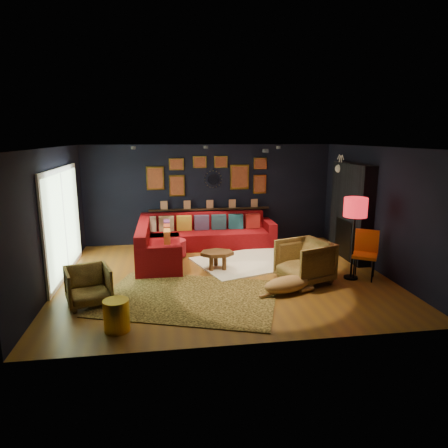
{
  "coord_description": "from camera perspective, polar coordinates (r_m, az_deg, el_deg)",
  "views": [
    {
      "loc": [
        -1.14,
        -7.67,
        2.81
      ],
      "look_at": [
        0.03,
        0.3,
        1.03
      ],
      "focal_mm": 32.0,
      "sensor_mm": 36.0,
      "label": 1
    }
  ],
  "objects": [
    {
      "name": "gallery_wall",
      "position": [
        10.49,
        -2.17,
        6.97
      ],
      "size": [
        3.15,
        0.04,
        1.02
      ],
      "color": "gold",
      "rests_on": "room_walls"
    },
    {
      "name": "orange_chair",
      "position": [
        8.51,
        19.58,
        -3.51
      ],
      "size": [
        0.63,
        0.63,
        0.97
      ],
      "rotation": [
        0.0,
        0.0,
        -0.57
      ],
      "color": "black",
      "rests_on": "ground"
    },
    {
      "name": "ceiling_spots",
      "position": [
        8.55,
        -0.7,
        10.78
      ],
      "size": [
        3.3,
        2.5,
        0.06
      ],
      "color": "black",
      "rests_on": "room_walls"
    },
    {
      "name": "sectional",
      "position": [
        9.81,
        -5.01,
        -2.28
      ],
      "size": [
        3.41,
        2.69,
        0.86
      ],
      "color": "maroon",
      "rests_on": "ground"
    },
    {
      "name": "fireplace",
      "position": [
        9.72,
        17.63,
        1.27
      ],
      "size": [
        0.31,
        1.6,
        2.2
      ],
      "color": "black",
      "rests_on": "ground"
    },
    {
      "name": "armchair_left",
      "position": [
        7.2,
        -18.84,
        -8.11
      ],
      "size": [
        0.88,
        0.85,
        0.72
      ],
      "primitive_type": "imported",
      "rotation": [
        0.0,
        0.0,
        0.33
      ],
      "color": "tan",
      "rests_on": "ground"
    },
    {
      "name": "sunburst_mirror",
      "position": [
        10.52,
        -1.55,
        6.4
      ],
      "size": [
        0.47,
        0.16,
        0.47
      ],
      "color": "silver",
      "rests_on": "room_walls"
    },
    {
      "name": "dog",
      "position": [
        7.43,
        9.02,
        -8.09
      ],
      "size": [
        1.43,
        1.01,
        0.41
      ],
      "primitive_type": null,
      "rotation": [
        0.0,
        0.0,
        0.32
      ],
      "color": "tan",
      "rests_on": "leopard_rug"
    },
    {
      "name": "deer_head",
      "position": [
        10.05,
        17.02,
        7.59
      ],
      "size": [
        0.5,
        0.28,
        0.45
      ],
      "color": "white",
      "rests_on": "fireplace"
    },
    {
      "name": "ledge",
      "position": [
        10.58,
        -2.03,
        2.16
      ],
      "size": [
        3.2,
        0.12,
        0.04
      ],
      "primitive_type": "cube",
      "color": "black",
      "rests_on": "room_walls"
    },
    {
      "name": "coffee_table",
      "position": [
        8.54,
        -1.01,
        -4.44
      ],
      "size": [
        0.75,
        0.58,
        0.37
      ],
      "rotation": [
        0.0,
        0.0,
        -0.04
      ],
      "color": "#563017",
      "rests_on": "shag_rug"
    },
    {
      "name": "floor",
      "position": [
        8.24,
        0.09,
        -7.47
      ],
      "size": [
        6.5,
        6.5,
        0.0
      ],
      "primitive_type": "plane",
      "color": "brown",
      "rests_on": "ground"
    },
    {
      "name": "gold_stool",
      "position": [
        6.2,
        -15.1,
        -12.5
      ],
      "size": [
        0.38,
        0.38,
        0.48
      ],
      "primitive_type": "cylinder",
      "color": "gold",
      "rests_on": "ground"
    },
    {
      "name": "sliding_door",
      "position": [
        8.69,
        -21.99,
        0.2
      ],
      "size": [
        0.06,
        2.8,
        2.2
      ],
      "color": "white",
      "rests_on": "ground"
    },
    {
      "name": "room_walls",
      "position": [
        7.85,
        0.1,
        3.54
      ],
      "size": [
        6.5,
        6.5,
        6.5
      ],
      "color": "black",
      "rests_on": "ground"
    },
    {
      "name": "floor_lamp",
      "position": [
        8.17,
        18.26,
        1.79
      ],
      "size": [
        0.45,
        0.45,
        1.65
      ],
      "color": "black",
      "rests_on": "ground"
    },
    {
      "name": "pouf",
      "position": [
        9.53,
        -7.17,
        -3.41
      ],
      "size": [
        0.58,
        0.58,
        0.38
      ],
      "primitive_type": "cylinder",
      "color": "maroon",
      "rests_on": "shag_rug"
    },
    {
      "name": "leopard_rug",
      "position": [
        7.23,
        -5.1,
        -10.38
      ],
      "size": [
        3.59,
        3.03,
        0.02
      ],
      "primitive_type": "cube",
      "rotation": [
        0.0,
        0.0,
        -0.32
      ],
      "color": "#AF8D3F",
      "rests_on": "ground"
    },
    {
      "name": "armchair_right",
      "position": [
        7.97,
        11.46,
        -4.98
      ],
      "size": [
        1.07,
        1.11,
        0.91
      ],
      "primitive_type": "imported",
      "rotation": [
        0.0,
        0.0,
        -1.23
      ],
      "color": "tan",
      "rests_on": "ground"
    },
    {
      "name": "shag_rug",
      "position": [
        9.15,
        3.98,
        -5.35
      ],
      "size": [
        2.83,
        2.42,
        0.03
      ],
      "primitive_type": "cube",
      "rotation": [
        0.0,
        0.0,
        0.33
      ],
      "color": "white",
      "rests_on": "ground"
    }
  ]
}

